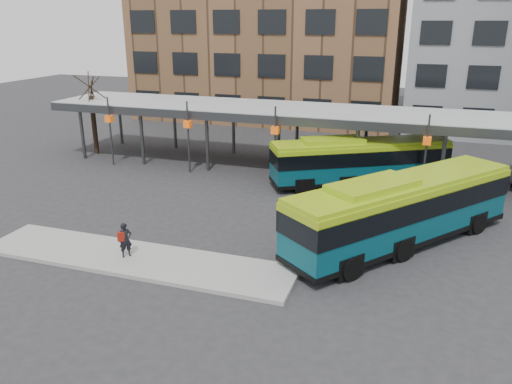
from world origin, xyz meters
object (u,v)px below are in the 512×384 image
tree (94,122)px  pedestrian (125,240)px  bus_rear (359,160)px  bus_front (402,209)px

tree → pedestrian: 19.36m
bus_rear → pedestrian: 15.93m
pedestrian → bus_front: bearing=-21.6°
bus_front → bus_rear: 8.88m
bus_front → bus_rear: bearing=57.7°
bus_rear → pedestrian: size_ratio=7.06×
tree → bus_rear: bearing=-3.8°
pedestrian → bus_rear: bearing=12.1°
bus_rear → bus_front: bearing=-100.0°
bus_front → bus_rear: size_ratio=1.04×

